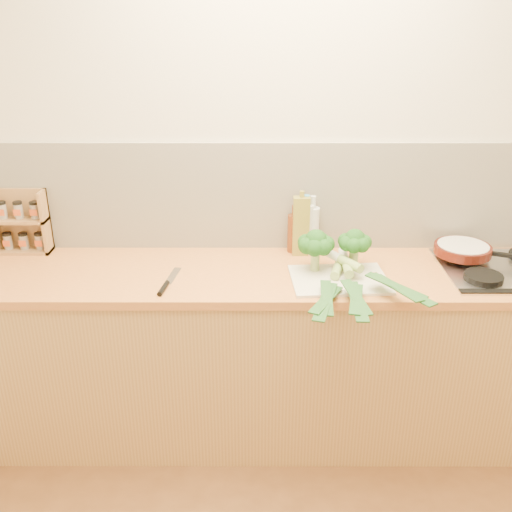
{
  "coord_description": "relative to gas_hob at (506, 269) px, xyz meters",
  "views": [
    {
      "loc": [
        -0.14,
        -1.21,
        2.02
      ],
      "look_at": [
        -0.15,
        1.1,
        1.02
      ],
      "focal_mm": 40.0,
      "sensor_mm": 36.0,
      "label": 1
    }
  ],
  "objects": [
    {
      "name": "chopping_board",
      "position": [
        -0.79,
        -0.1,
        -0.01
      ],
      "size": [
        0.45,
        0.34,
        0.01
      ],
      "primitive_type": "cube",
      "rotation": [
        0.0,
        0.0,
        0.07
      ],
      "color": "silver",
      "rests_on": "counter"
    },
    {
      "name": "broccoli_right",
      "position": [
        -0.71,
        0.01,
        0.13
      ],
      "size": [
        0.15,
        0.16,
        0.19
      ],
      "color": "#97AC64",
      "rests_on": "chopping_board"
    },
    {
      "name": "gas_hob",
      "position": [
        0.0,
        0.0,
        0.0
      ],
      "size": [
        0.58,
        0.5,
        0.04
      ],
      "color": "silver",
      "rests_on": "counter"
    },
    {
      "name": "water_bottle",
      "position": [
        -0.92,
        0.22,
        0.1
      ],
      "size": [
        0.08,
        0.08,
        0.28
      ],
      "color": "silver",
      "rests_on": "counter"
    },
    {
      "name": "oil_tin",
      "position": [
        -0.95,
        0.2,
        0.14
      ],
      "size": [
        0.08,
        0.05,
        0.33
      ],
      "color": "olive",
      "rests_on": "counter"
    },
    {
      "name": "glass_bottle",
      "position": [
        -0.89,
        0.24,
        0.11
      ],
      "size": [
        0.07,
        0.07,
        0.29
      ],
      "color": "silver",
      "rests_on": "counter"
    },
    {
      "name": "chefs_knife",
      "position": [
        -1.56,
        -0.16,
        -0.01
      ],
      "size": [
        0.07,
        0.3,
        0.02
      ],
      "rotation": [
        0.0,
        0.0,
        -0.15
      ],
      "color": "silver",
      "rests_on": "counter"
    },
    {
      "name": "leek_front",
      "position": [
        -0.82,
        -0.12,
        0.02
      ],
      "size": [
        0.24,
        0.68,
        0.04
      ],
      "rotation": [
        0.0,
        0.0,
        -0.27
      ],
      "color": "white",
      "rests_on": "chopping_board"
    },
    {
      "name": "skillet",
      "position": [
        -0.17,
        0.12,
        0.05
      ],
      "size": [
        0.38,
        0.27,
        0.05
      ],
      "rotation": [
        0.0,
        0.0,
        -0.36
      ],
      "color": "#45130B",
      "rests_on": "gas_hob"
    },
    {
      "name": "broccoli_left",
      "position": [
        -0.89,
        -0.01,
        0.13
      ],
      "size": [
        0.17,
        0.17,
        0.2
      ],
      "color": "#97AC64",
      "rests_on": "chopping_board"
    },
    {
      "name": "leek_mid",
      "position": [
        -0.76,
        -0.14,
        0.04
      ],
      "size": [
        0.11,
        0.69,
        0.04
      ],
      "rotation": [
        0.0,
        0.0,
        -0.03
      ],
      "color": "white",
      "rests_on": "chopping_board"
    },
    {
      "name": "spice_rack",
      "position": [
        -2.33,
        0.25,
        0.12
      ],
      "size": [
        0.27,
        0.11,
        0.32
      ],
      "color": "#A58046",
      "rests_on": "counter"
    },
    {
      "name": "room_shell",
      "position": [
        -1.02,
        0.29,
        0.26
      ],
      "size": [
        3.5,
        3.5,
        3.5
      ],
      "color": "beige",
      "rests_on": "ground"
    },
    {
      "name": "leek_back",
      "position": [
        -0.7,
        -0.14,
        0.06
      ],
      "size": [
        0.4,
        0.56,
        0.04
      ],
      "rotation": [
        0.0,
        0.0,
        0.59
      ],
      "color": "white",
      "rests_on": "chopping_board"
    },
    {
      "name": "counter",
      "position": [
        -1.02,
        0.0,
        -0.46
      ],
      "size": [
        3.2,
        0.62,
        0.9
      ],
      "color": "tan",
      "rests_on": "ground"
    },
    {
      "name": "amber_bottle",
      "position": [
        -0.98,
        0.24,
        0.09
      ],
      "size": [
        0.06,
        0.06,
        0.24
      ],
      "color": "#653013",
      "rests_on": "counter"
    }
  ]
}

